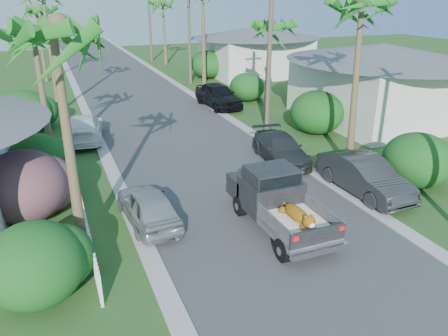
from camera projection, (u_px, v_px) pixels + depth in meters
name	position (u px, v px, depth m)	size (l,w,h in m)	color
ground	(298.00, 259.00, 13.69)	(120.00, 120.00, 0.00)	#2E501E
road	(136.00, 95.00, 35.15)	(8.00, 100.00, 0.02)	#38383A
curb_left	(81.00, 100.00, 33.64)	(0.60, 100.00, 0.06)	#A5A39E
curb_right	(187.00, 91.00, 36.64)	(0.60, 100.00, 0.06)	#A5A39E
pickup_truck	(275.00, 198.00, 15.39)	(1.98, 5.12, 2.06)	black
parked_car_rn	(364.00, 176.00, 17.88)	(1.61, 4.63, 1.52)	#292B2D
parked_car_rm	(281.00, 149.00, 21.29)	(1.81, 4.44, 1.29)	#2B2E30
parked_car_rf	(218.00, 95.00, 31.36)	(1.99, 4.95, 1.69)	black
parked_car_ln	(148.00, 206.00, 15.56)	(1.57, 3.91, 1.33)	#ACAFB3
parked_car_lf	(83.00, 128.00, 24.30)	(2.02, 4.96, 1.44)	white
palm_l_a	(52.00, 26.00, 11.49)	(4.40, 4.40, 8.20)	brown
palm_l_b	(32.00, 31.00, 19.31)	(4.40, 4.40, 7.40)	brown
palm_l_d	(36.00, 8.00, 38.19)	(4.40, 4.40, 7.70)	brown
palm_r_a	(365.00, 1.00, 18.25)	(4.40, 4.40, 8.70)	brown
palm_r_b	(270.00, 24.00, 26.63)	(4.40, 4.40, 7.20)	brown
palm_r_d	(163.00, 2.00, 47.77)	(4.40, 4.40, 8.00)	brown
shrub_l_a	(35.00, 264.00, 11.51)	(2.60, 2.86, 2.20)	#124118
shrub_l_b	(25.00, 186.00, 15.63)	(3.00, 3.30, 2.60)	#A71767
shrub_l_c	(37.00, 156.00, 19.31)	(2.40, 2.64, 2.00)	#124118
shrub_l_d	(25.00, 111.00, 25.90)	(3.20, 3.52, 2.40)	#124118
shrub_r_a	(418.00, 160.00, 18.48)	(2.80, 3.08, 2.30)	#124118
shrub_r_b	(317.00, 112.00, 25.38)	(3.00, 3.30, 2.50)	#124118
shrub_r_c	(247.00, 87.00, 33.08)	(2.60, 2.86, 2.10)	#124118
shrub_r_d	(208.00, 64.00, 41.75)	(3.20, 3.52, 2.60)	#124118
picket_fence	(81.00, 204.00, 16.13)	(0.10, 11.00, 1.00)	white
house_right_near	(379.00, 86.00, 27.69)	(8.00, 9.00, 4.80)	silver
house_right_far	(255.00, 53.00, 43.18)	(9.00, 8.00, 4.60)	silver
utility_pole_b	(270.00, 51.00, 25.07)	(1.60, 0.26, 9.00)	brown
utility_pole_c	(189.00, 31.00, 37.95)	(1.60, 0.26, 9.00)	brown
utility_pole_d	(150.00, 21.00, 50.83)	(1.60, 0.26, 9.00)	brown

